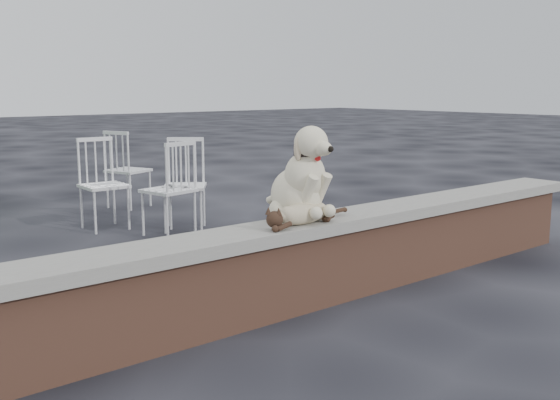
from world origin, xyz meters
TOP-DOWN VIEW (x-y plane):
  - ground at (0.00, 0.00)m, footprint 60.00×60.00m
  - brick_wall at (0.00, 0.00)m, footprint 6.00×0.30m
  - capstone at (0.00, 0.00)m, footprint 6.20×0.40m
  - dog at (0.04, 0.08)m, footprint 0.45×0.57m
  - cat at (-0.04, -0.07)m, footprint 0.93×0.26m
  - chair_c at (0.40, 2.43)m, footprint 0.66×0.66m
  - chair_e at (0.80, 4.10)m, footprint 0.73×0.73m
  - chair_b at (0.03, 3.11)m, footprint 0.58×0.58m
  - chair_d at (0.66, 2.55)m, footprint 0.78×0.78m

SIDE VIEW (x-z plane):
  - ground at x=0.00m, z-range 0.00..0.00m
  - brick_wall at x=0.00m, z-range 0.00..0.50m
  - chair_c at x=0.40m, z-range 0.00..0.94m
  - chair_e at x=0.80m, z-range 0.00..0.94m
  - chair_b at x=0.03m, z-range 0.00..0.94m
  - chair_d at x=0.66m, z-range 0.00..0.94m
  - capstone at x=0.00m, z-range 0.50..0.58m
  - cat at x=-0.04m, z-range 0.58..0.74m
  - dog at x=0.04m, z-range 0.58..1.22m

